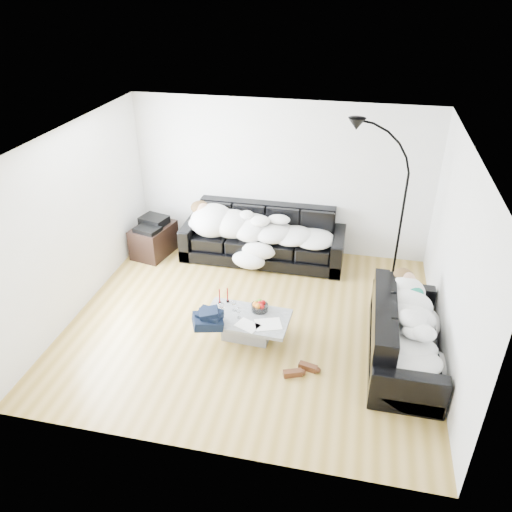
% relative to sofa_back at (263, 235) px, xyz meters
% --- Properties ---
extents(ground, '(5.00, 5.00, 0.00)m').
position_rel_sofa_back_xyz_m(ground, '(0.20, -1.78, -0.44)').
color(ground, olive).
rests_on(ground, ground).
extents(wall_back, '(5.00, 0.02, 2.60)m').
position_rel_sofa_back_xyz_m(wall_back, '(0.20, 0.47, 0.86)').
color(wall_back, silver).
rests_on(wall_back, ground).
extents(wall_left, '(0.02, 4.50, 2.60)m').
position_rel_sofa_back_xyz_m(wall_left, '(-2.30, -1.78, 0.86)').
color(wall_left, silver).
rests_on(wall_left, ground).
extents(wall_right, '(0.02, 4.50, 2.60)m').
position_rel_sofa_back_xyz_m(wall_right, '(2.70, -1.78, 0.86)').
color(wall_right, silver).
rests_on(wall_right, ground).
extents(ceiling, '(5.00, 5.00, 0.00)m').
position_rel_sofa_back_xyz_m(ceiling, '(0.20, -1.78, 2.16)').
color(ceiling, white).
rests_on(ceiling, ground).
extents(sofa_back, '(2.71, 0.94, 0.89)m').
position_rel_sofa_back_xyz_m(sofa_back, '(0.00, 0.00, 0.00)').
color(sofa_back, black).
rests_on(sofa_back, ground).
extents(sofa_right, '(0.85, 1.98, 0.80)m').
position_rel_sofa_back_xyz_m(sofa_right, '(2.25, -2.11, -0.04)').
color(sofa_right, black).
rests_on(sofa_right, ground).
extents(sleeper_back, '(2.29, 0.79, 0.46)m').
position_rel_sofa_back_xyz_m(sleeper_back, '(-0.00, -0.05, 0.21)').
color(sleeper_back, white).
rests_on(sleeper_back, sofa_back).
extents(sleeper_right, '(0.72, 1.70, 0.41)m').
position_rel_sofa_back_xyz_m(sleeper_right, '(2.25, -2.11, 0.18)').
color(sleeper_right, white).
rests_on(sleeper_right, sofa_right).
extents(teal_cushion, '(0.42, 0.38, 0.20)m').
position_rel_sofa_back_xyz_m(teal_cushion, '(2.19, -1.50, 0.28)').
color(teal_cushion, '#0F6E56').
rests_on(teal_cushion, sofa_right).
extents(coffee_table, '(1.15, 0.71, 0.33)m').
position_rel_sofa_back_xyz_m(coffee_table, '(0.21, -2.12, -0.28)').
color(coffee_table, '#939699').
rests_on(coffee_table, ground).
extents(fruit_bowl, '(0.28, 0.28, 0.14)m').
position_rel_sofa_back_xyz_m(fruit_bowl, '(0.35, -1.93, -0.04)').
color(fruit_bowl, white).
rests_on(fruit_bowl, coffee_table).
extents(wine_glass_a, '(0.08, 0.08, 0.16)m').
position_rel_sofa_back_xyz_m(wine_glass_a, '(0.01, -2.01, -0.04)').
color(wine_glass_a, white).
rests_on(wine_glass_a, coffee_table).
extents(wine_glass_b, '(0.10, 0.10, 0.18)m').
position_rel_sofa_back_xyz_m(wine_glass_b, '(-0.12, -2.13, -0.03)').
color(wine_glass_b, white).
rests_on(wine_glass_b, coffee_table).
extents(wine_glass_c, '(0.07, 0.07, 0.16)m').
position_rel_sofa_back_xyz_m(wine_glass_c, '(0.12, -2.16, -0.04)').
color(wine_glass_c, white).
rests_on(wine_glass_c, coffee_table).
extents(candle_left, '(0.05, 0.05, 0.23)m').
position_rel_sofa_back_xyz_m(candle_left, '(-0.22, -1.90, -0.00)').
color(candle_left, maroon).
rests_on(candle_left, coffee_table).
extents(candle_right, '(0.04, 0.04, 0.22)m').
position_rel_sofa_back_xyz_m(candle_right, '(-0.12, -1.84, -0.00)').
color(candle_right, maroon).
rests_on(candle_right, coffee_table).
extents(newspaper_a, '(0.41, 0.36, 0.01)m').
position_rel_sofa_back_xyz_m(newspaper_a, '(0.52, -2.22, -0.11)').
color(newspaper_a, silver).
rests_on(newspaper_a, coffee_table).
extents(newspaper_b, '(0.35, 0.31, 0.01)m').
position_rel_sofa_back_xyz_m(newspaper_b, '(0.27, -2.30, -0.11)').
color(newspaper_b, silver).
rests_on(newspaper_b, coffee_table).
extents(navy_jacket, '(0.47, 0.42, 0.20)m').
position_rel_sofa_back_xyz_m(navy_jacket, '(-0.22, -2.39, 0.06)').
color(navy_jacket, black).
rests_on(navy_jacket, coffee_table).
extents(shoes, '(0.43, 0.34, 0.09)m').
position_rel_sofa_back_xyz_m(shoes, '(1.01, -2.67, -0.40)').
color(shoes, '#472311').
rests_on(shoes, ground).
extents(av_cabinet, '(0.68, 0.86, 0.53)m').
position_rel_sofa_back_xyz_m(av_cabinet, '(-1.88, -0.23, -0.18)').
color(av_cabinet, black).
rests_on(av_cabinet, ground).
extents(stereo, '(0.51, 0.44, 0.13)m').
position_rel_sofa_back_xyz_m(stereo, '(-1.88, -0.23, 0.15)').
color(stereo, black).
rests_on(stereo, av_cabinet).
extents(floor_lamp, '(0.85, 0.38, 2.27)m').
position_rel_sofa_back_xyz_m(floor_lamp, '(2.15, -0.40, 0.69)').
color(floor_lamp, black).
rests_on(floor_lamp, ground).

